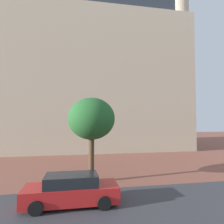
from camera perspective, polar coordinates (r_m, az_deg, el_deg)
ground_plane at (r=10.90m, az=3.75°, el=-24.84°), size 120.00×120.00×0.00m
street_asphalt_strip at (r=9.81m, az=5.75°, el=-27.45°), size 120.00×7.37×0.00m
landmark_building at (r=33.05m, az=-3.76°, el=10.03°), size 25.64×14.83×36.59m
car_red at (r=10.73m, az=-11.55°, el=-21.11°), size 4.57×1.94×1.48m
tree_curb_far at (r=13.71m, az=-5.88°, el=-2.05°), size 3.20×3.20×5.74m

